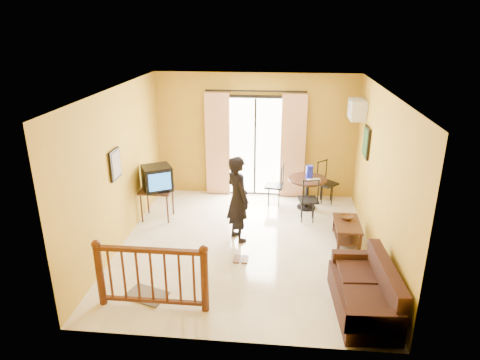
# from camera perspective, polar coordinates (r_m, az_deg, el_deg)

# --- Properties ---
(ground) EXTENTS (5.00, 5.00, 0.00)m
(ground) POSITION_cam_1_polar(r_m,az_deg,el_deg) (7.89, 0.72, -8.68)
(ground) COLOR beige
(ground) RESTS_ON ground
(room_shell) EXTENTS (5.00, 5.00, 5.00)m
(room_shell) POSITION_cam_1_polar(r_m,az_deg,el_deg) (7.21, 0.78, 3.19)
(room_shell) COLOR white
(room_shell) RESTS_ON ground
(balcony_door) EXTENTS (2.25, 0.14, 2.46)m
(balcony_door) POSITION_cam_1_polar(r_m,az_deg,el_deg) (9.68, 2.02, 4.57)
(balcony_door) COLOR black
(balcony_door) RESTS_ON ground
(tv_table) EXTENTS (0.64, 0.53, 0.64)m
(tv_table) POSITION_cam_1_polar(r_m,az_deg,el_deg) (8.85, -11.06, -1.68)
(tv_table) COLOR black
(tv_table) RESTS_ON ground
(television) EXTENTS (0.72, 0.69, 0.49)m
(television) POSITION_cam_1_polar(r_m,az_deg,el_deg) (8.72, -11.01, 0.27)
(television) COLOR black
(television) RESTS_ON tv_table
(picture_left) EXTENTS (0.05, 0.42, 0.52)m
(picture_left) POSITION_cam_1_polar(r_m,az_deg,el_deg) (7.58, -16.30, 2.01)
(picture_left) COLOR black
(picture_left) RESTS_ON room_shell
(dining_table) EXTENTS (0.82, 0.82, 0.69)m
(dining_table) POSITION_cam_1_polar(r_m,az_deg,el_deg) (9.27, 8.97, -0.62)
(dining_table) COLOR black
(dining_table) RESTS_ON ground
(water_jug) EXTENTS (0.15, 0.15, 0.28)m
(water_jug) POSITION_cam_1_polar(r_m,az_deg,el_deg) (9.17, 9.24, 1.05)
(water_jug) COLOR #151CC6
(water_jug) RESTS_ON dining_table
(serving_tray) EXTENTS (0.28, 0.18, 0.02)m
(serving_tray) POSITION_cam_1_polar(r_m,az_deg,el_deg) (9.13, 9.79, 0.04)
(serving_tray) COLOR beige
(serving_tray) RESTS_ON dining_table
(dining_chairs) EXTENTS (1.68, 1.49, 0.95)m
(dining_chairs) POSITION_cam_1_polar(r_m,az_deg,el_deg) (9.42, 8.26, -3.80)
(dining_chairs) COLOR black
(dining_chairs) RESTS_ON ground
(air_conditioner) EXTENTS (0.31, 0.60, 0.40)m
(air_conditioner) POSITION_cam_1_polar(r_m,az_deg,el_deg) (9.10, 15.33, 9.05)
(air_conditioner) COLOR silver
(air_conditioner) RESTS_ON room_shell
(botanical_print) EXTENTS (0.05, 0.50, 0.60)m
(botanical_print) POSITION_cam_1_polar(r_m,az_deg,el_deg) (8.61, 16.48, 4.87)
(botanical_print) COLOR black
(botanical_print) RESTS_ON room_shell
(coffee_table) EXTENTS (0.46, 0.84, 0.37)m
(coffee_table) POSITION_cam_1_polar(r_m,az_deg,el_deg) (8.17, 14.07, -6.31)
(coffee_table) COLOR black
(coffee_table) RESTS_ON ground
(bowl) EXTENTS (0.27, 0.27, 0.07)m
(bowl) POSITION_cam_1_polar(r_m,az_deg,el_deg) (8.23, 14.04, -4.87)
(bowl) COLOR #55341D
(bowl) RESTS_ON coffee_table
(sofa) EXTENTS (0.83, 1.64, 0.76)m
(sofa) POSITION_cam_1_polar(r_m,az_deg,el_deg) (6.41, 16.57, -14.32)
(sofa) COLOR black
(sofa) RESTS_ON ground
(standing_person) EXTENTS (0.66, 0.71, 1.62)m
(standing_person) POSITION_cam_1_polar(r_m,az_deg,el_deg) (7.76, -0.30, -2.54)
(standing_person) COLOR black
(standing_person) RESTS_ON ground
(stair_balustrade) EXTENTS (1.63, 0.13, 1.04)m
(stair_balustrade) POSITION_cam_1_polar(r_m,az_deg,el_deg) (6.20, -11.75, -12.02)
(stair_balustrade) COLOR #471E0F
(stair_balustrade) RESTS_ON ground
(doormat) EXTENTS (0.70, 0.57, 0.02)m
(doormat) POSITION_cam_1_polar(r_m,az_deg,el_deg) (6.75, -12.37, -14.74)
(doormat) COLOR #5C534A
(doormat) RESTS_ON ground
(sandals) EXTENTS (0.24, 0.25, 0.03)m
(sandals) POSITION_cam_1_polar(r_m,az_deg,el_deg) (7.44, 0.13, -10.52)
(sandals) COLOR #55341D
(sandals) RESTS_ON ground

